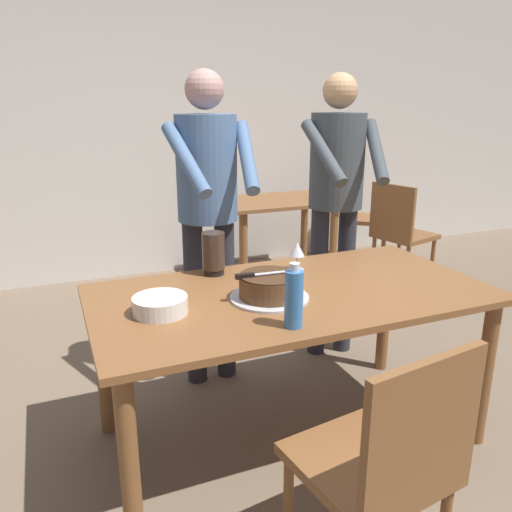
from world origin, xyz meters
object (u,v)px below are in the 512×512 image
Objects in this scene: cake_knife at (253,275)px; water_bottle at (294,298)px; person_cutting_cake at (208,197)px; background_table at (277,218)px; background_chair_1 at (400,230)px; main_dining_table at (292,312)px; plate_stack at (160,305)px; person_standing_beside at (336,187)px; hurricane_lamp at (213,253)px; chair_near_side at (385,461)px; background_chair_2 at (359,213)px; wine_glass_near at (297,250)px; cake_on_platter at (270,288)px.

cake_knife is 1.08× the size of water_bottle.
person_cutting_cake reaches higher than background_table.
background_table is at bearing 151.38° from background_chair_1.
plate_stack is at bearing -177.95° from main_dining_table.
hurricane_lamp is at bearing -158.96° from person_standing_beside.
chair_near_side is 1.00× the size of background_chair_2.
chair_near_side is at bearing -115.17° from person_standing_beside.
wine_glass_near is 0.69× the size of hurricane_lamp.
person_cutting_cake is (-0.18, 0.67, 0.43)m from main_dining_table.
background_chair_1 is at bearing 30.56° from hurricane_lamp.
wine_glass_near is (0.36, 0.30, -0.01)m from cake_knife.
hurricane_lamp is at bearing 97.85° from chair_near_side.
water_bottle is (-0.03, -0.29, 0.06)m from cake_on_platter.
person_standing_beside is (0.63, 0.70, 0.43)m from main_dining_table.
main_dining_table is 0.30m from cake_knife.
cake_knife is 1.23× the size of plate_stack.
water_bottle is (0.43, -0.32, 0.08)m from plate_stack.
chair_near_side is (0.12, -0.79, -0.37)m from cake_knife.
person_cutting_cake reaches higher than cake_knife.
chair_near_side is (0.08, -0.49, -0.37)m from water_bottle.
water_bottle is 1.19× the size of hurricane_lamp.
person_standing_beside reaches higher than water_bottle.
cake_on_platter is at bearing -3.07° from plate_stack.
person_standing_beside is 1.91× the size of background_chair_2.
person_cutting_cake reaches higher than main_dining_table.
plate_stack is 1.45m from person_standing_beside.
background_chair_2 is (0.09, 0.75, 0.00)m from background_chair_1.
wine_glass_near is 0.68m from person_standing_beside.
cake_on_platter is 2.40m from background_table.
water_bottle is at bearing -118.01° from wine_glass_near.
wine_glass_near reaches higher than cake_on_platter.
background_chair_1 is at bearing 38.61° from cake_knife.
water_bottle is at bearing -82.37° from cake_knife.
person_cutting_cake reaches higher than hurricane_lamp.
chair_near_side is (0.16, -1.19, -0.37)m from hurricane_lamp.
main_dining_table is at bearing -120.38° from wine_glass_near.
person_standing_beside reaches higher than hurricane_lamp.
cake_on_platter is 0.47m from plate_stack.
chair_near_side reaches higher than main_dining_table.
background_chair_2 is (2.53, 2.37, -0.29)m from plate_stack.
cake_knife is at bearing -131.77° from background_chair_2.
wine_glass_near is 0.42m from hurricane_lamp.
chair_near_side reaches higher than background_table.
person_standing_beside is 1.62m from background_chair_1.
hurricane_lamp is at bearing -149.44° from background_chair_1.
person_cutting_cake and person_standing_beside have the same top height.
person_standing_beside is (1.23, 0.72, 0.29)m from plate_stack.
plate_stack is 0.13× the size of person_cutting_cake.
plate_stack is 0.52m from hurricane_lamp.
hurricane_lamp is at bearing -103.66° from person_cutting_cake.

